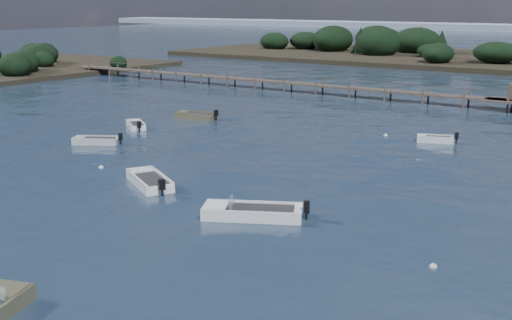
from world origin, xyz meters
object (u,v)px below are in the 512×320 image
Objects in this scene: tender_far_grey at (136,126)px; dinghy_mid_white_a at (252,214)px; dinghy_extra_a at (196,117)px; dinghy_mid_grey at (150,182)px; dinghy_extra_b at (96,142)px; tender_far_white at (435,140)px; jetty at (288,83)px.

tender_far_grey is 25.42m from dinghy_mid_white_a.
dinghy_mid_grey is at bearing -57.52° from dinghy_extra_a.
dinghy_extra_b is at bearing 151.96° from dinghy_mid_grey.
jetty is (-24.51, 18.18, 0.84)m from tender_far_white.
jetty is at bearing 93.14° from tender_far_grey.
dinghy_mid_grey is at bearing -69.44° from jetty.
dinghy_mid_grey is 1.49× the size of tender_far_white.
dinghy_extra_b is (2.02, -6.22, -0.01)m from tender_far_grey.
tender_far_grey reaches higher than dinghy_extra_b.
jetty is at bearing 98.00° from dinghy_extra_a.
dinghy_extra_b is 33.47m from jetty.
tender_far_white is (23.03, 8.87, -0.00)m from tender_far_grey.
dinghy_extra_a is 12.60m from dinghy_extra_b.
dinghy_extra_b is (-11.22, 5.98, -0.02)m from dinghy_mid_grey.
dinghy_mid_grey is 18.00m from tender_far_grey.
dinghy_mid_white_a is at bearing -32.20° from tender_far_grey.
tender_far_white is (9.79, 21.07, -0.01)m from dinghy_mid_grey.
dinghy_extra_b is at bearing -144.31° from tender_far_white.
dinghy_extra_b is (-19.50, 7.32, -0.02)m from dinghy_mid_white_a.
dinghy_extra_a is 1.15× the size of dinghy_extra_b.
tender_far_grey is at bearing 137.33° from dinghy_mid_grey.
jetty reaches higher than tender_far_white.
tender_far_grey is (-13.24, 12.20, -0.01)m from dinghy_mid_grey.
dinghy_mid_white_a reaches higher than dinghy_extra_b.
dinghy_extra_a is 0.80× the size of dinghy_mid_white_a.
dinghy_extra_a is at bearing 77.39° from tender_far_grey.
dinghy_extra_a is at bearing -173.37° from tender_far_white.
dinghy_extra_b reaches higher than tender_far_white.
dinghy_extra_a is (-11.81, 18.56, 0.00)m from dinghy_mid_grey.
tender_far_grey is at bearing 147.80° from dinghy_mid_white_a.
dinghy_mid_white_a is at bearing -44.74° from dinghy_extra_a.
dinghy_extra_b is at bearing 159.41° from dinghy_mid_white_a.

